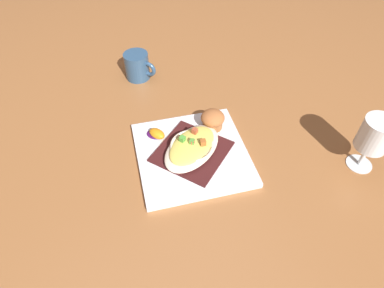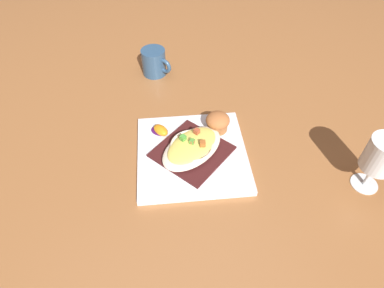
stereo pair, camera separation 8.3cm
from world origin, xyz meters
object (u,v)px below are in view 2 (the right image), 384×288
at_px(square_plate, 192,154).
at_px(coffee_mug, 154,63).
at_px(gratin_dish, 192,147).
at_px(stemmed_glass, 381,157).
at_px(muffin, 218,122).
at_px(orange_garnish, 160,130).

bearing_deg(square_plate, coffee_mug, -91.02).
bearing_deg(gratin_dish, stemmed_glass, 148.19).
xyz_separation_m(square_plate, muffin, (-0.09, -0.06, 0.03)).
bearing_deg(muffin, coffee_mug, -75.39).
bearing_deg(stemmed_glass, coffee_mug, -59.83).
height_order(muffin, orange_garnish, muffin).
bearing_deg(stemmed_glass, orange_garnish, -37.33).
xyz_separation_m(square_plate, orange_garnish, (0.06, -0.09, 0.02)).
relative_size(gratin_dish, orange_garnish, 3.28).
bearing_deg(muffin, square_plate, 31.09).
bearing_deg(muffin, stemmed_glass, 133.80).
relative_size(square_plate, coffee_mug, 2.79).
xyz_separation_m(gratin_dish, orange_garnish, (0.06, -0.09, -0.01)).
bearing_deg(orange_garnish, gratin_dish, 120.92).
height_order(square_plate, gratin_dish, gratin_dish).
xyz_separation_m(square_plate, gratin_dish, (-0.00, -0.00, 0.03)).
distance_m(muffin, orange_garnish, 0.15).
bearing_deg(gratin_dish, square_plate, 39.68).
distance_m(square_plate, gratin_dish, 0.03).
height_order(orange_garnish, stemmed_glass, stemmed_glass).
bearing_deg(coffee_mug, square_plate, 88.98).
distance_m(gratin_dish, coffee_mug, 0.38).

